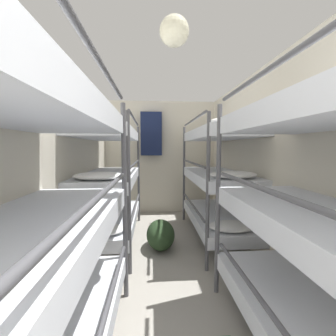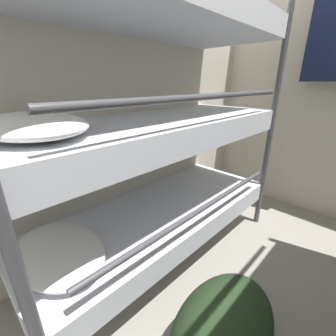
# 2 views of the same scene
# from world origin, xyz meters

# --- Properties ---
(bunk_stack_left_far) EXTENTS (0.76, 1.90, 1.85)m
(bunk_stack_left_far) POSITION_xyz_m (-0.80, 3.68, 0.98)
(bunk_stack_left_far) COLOR #4C4C51
(bunk_stack_left_far) RESTS_ON ground_plane
(duffel_bag) EXTENTS (0.39, 0.60, 0.39)m
(duffel_bag) POSITION_xyz_m (-0.07, 3.43, 0.20)
(duffel_bag) COLOR #23381E
(duffel_bag) RESTS_ON ground_plane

